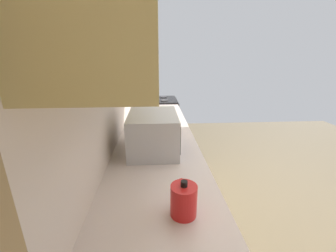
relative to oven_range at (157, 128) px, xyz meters
The scene contains 8 objects.
ground_plane 1.88m from the oven_range, 143.38° to the right, with size 6.29×6.29×0.00m, color brown.
wall_back 1.77m from the oven_range, 165.42° to the left, with size 4.05×0.12×2.81m, color beige.
counter_run 1.85m from the oven_range, behind, with size 3.13×0.64×0.92m.
upper_cabinets 2.30m from the oven_range, behind, with size 1.79×0.31×0.71m.
oven_range is the anchor object (origin of this frame).
microwave 1.87m from the oven_range, behind, with size 0.45×0.34×0.27m.
bowl 0.87m from the oven_range, behind, with size 0.14×0.14×0.06m.
kettle 2.49m from the oven_range, behind, with size 0.15×0.11×0.16m.
Camera 1 is at (-1.71, 1.11, 1.57)m, focal length 22.63 mm.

